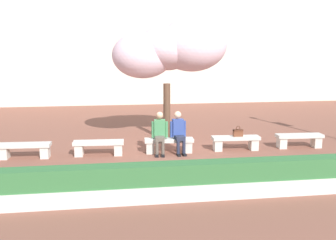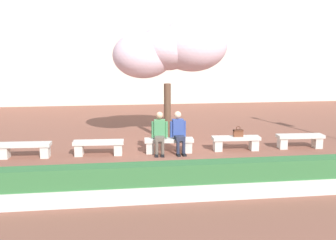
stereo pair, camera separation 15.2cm
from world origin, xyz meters
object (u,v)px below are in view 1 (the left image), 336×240
at_px(stone_bench_near_west, 99,146).
at_px(cherry_tree_main, 171,49).
at_px(person_seated_left, 160,131).
at_px(stone_bench_west_end, 25,149).
at_px(stone_bench_east_end, 299,139).
at_px(stone_bench_center, 169,143).
at_px(stone_bench_near_east, 236,141).
at_px(handbag, 238,132).
at_px(person_seated_right, 179,131).

distance_m(stone_bench_near_west, cherry_tree_main, 4.11).
bearing_deg(person_seated_left, stone_bench_west_end, 179.24).
height_order(stone_bench_west_end, person_seated_left, person_seated_left).
xyz_separation_m(stone_bench_east_end, cherry_tree_main, (-4.01, 1.59, 2.89)).
distance_m(stone_bench_west_end, stone_bench_near_west, 2.15).
distance_m(stone_bench_near_west, stone_bench_center, 2.15).
distance_m(stone_bench_near_east, handbag, 0.29).
relative_size(person_seated_right, cherry_tree_main, 0.31).
xyz_separation_m(person_seated_right, cherry_tree_main, (0.00, 1.64, 2.48)).
bearing_deg(stone_bench_center, stone_bench_near_east, 0.00).
distance_m(stone_bench_west_end, person_seated_left, 4.04).
relative_size(stone_bench_center, stone_bench_east_end, 1.00).
bearing_deg(person_seated_left, person_seated_right, -0.02).
bearing_deg(stone_bench_east_end, cherry_tree_main, 158.41).
relative_size(person_seated_left, person_seated_right, 1.00).
bearing_deg(person_seated_right, stone_bench_center, 169.63).
height_order(stone_bench_west_end, stone_bench_near_west, same).
distance_m(person_seated_left, handbag, 2.51).
xyz_separation_m(stone_bench_near_east, cherry_tree_main, (-1.86, 1.59, 2.89)).
distance_m(stone_bench_west_end, stone_bench_near_east, 6.46).
bearing_deg(stone_bench_west_end, stone_bench_near_east, 0.00).
bearing_deg(stone_bench_near_east, person_seated_right, -178.36).
bearing_deg(stone_bench_near_east, stone_bench_east_end, 0.00).
height_order(stone_bench_center, stone_bench_near_east, same).
distance_m(stone_bench_east_end, handbag, 2.11).
relative_size(person_seated_right, handbag, 3.81).
bearing_deg(stone_bench_east_end, stone_bench_west_end, 180.00).
relative_size(stone_bench_near_east, stone_bench_east_end, 1.00).
height_order(stone_bench_west_end, stone_bench_east_end, same).
bearing_deg(stone_bench_near_west, stone_bench_center, 0.00).
relative_size(stone_bench_center, person_seated_right, 1.19).
bearing_deg(stone_bench_near_west, stone_bench_west_end, 180.00).
bearing_deg(person_seated_right, stone_bench_near_west, 178.75).
bearing_deg(stone_bench_east_end, handbag, -179.80).
xyz_separation_m(person_seated_left, handbag, (2.51, 0.05, -0.12)).
bearing_deg(cherry_tree_main, stone_bench_center, -100.48).
bearing_deg(stone_bench_west_end, stone_bench_east_end, 0.00).
relative_size(stone_bench_east_end, person_seated_right, 1.19).
relative_size(stone_bench_west_end, stone_bench_east_end, 1.00).
bearing_deg(stone_bench_center, person_seated_left, -169.76).
xyz_separation_m(stone_bench_east_end, handbag, (-2.09, -0.01, 0.29)).
bearing_deg(handbag, stone_bench_near_west, 179.90).
bearing_deg(cherry_tree_main, person_seated_left, -109.70).
relative_size(stone_bench_near_west, stone_bench_near_east, 1.00).
distance_m(stone_bench_center, stone_bench_near_east, 2.15).
bearing_deg(stone_bench_near_east, handbag, -6.98).
xyz_separation_m(stone_bench_east_end, person_seated_left, (-4.60, -0.05, 0.40)).
distance_m(stone_bench_center, person_seated_left, 0.50).
xyz_separation_m(stone_bench_near_east, person_seated_right, (-1.86, -0.05, 0.40)).
distance_m(person_seated_left, cherry_tree_main, 3.03).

